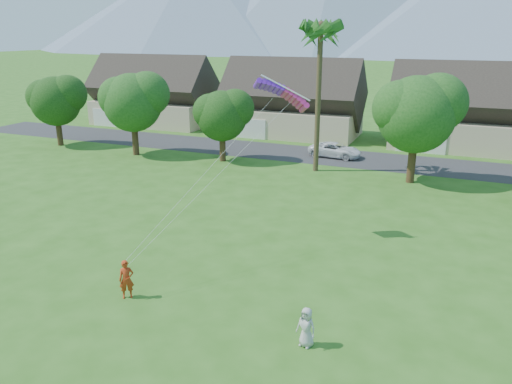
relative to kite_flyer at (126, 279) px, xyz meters
The scene contains 9 objects.
ground 5.77m from the kite_flyer, 46.51° to the right, with size 500.00×500.00×0.00m, color #2D6019.
street 30.14m from the kite_flyer, 82.52° to the left, with size 90.00×7.00×0.01m, color #2D2D30.
kite_flyer is the anchor object (origin of this frame).
watcher 8.61m from the kite_flyer, ahead, with size 0.79×0.52×1.62m, color #B3B3AE.
parked_car 29.95m from the kite_flyer, 85.63° to the left, with size 2.31×5.00×1.39m, color white.
houses_row 39.19m from the kite_flyer, 83.52° to the left, with size 72.75×8.19×8.86m.
tree_row 24.27m from the kite_flyer, 83.34° to the left, with size 62.27×6.67×8.45m.
fan_palm 26.76m from the kite_flyer, 85.49° to the left, with size 3.00×3.00×13.80m.
parafoil_kite 12.92m from the kite_flyer, 68.00° to the left, with size 3.39×1.51×0.50m.
Camera 1 is at (9.21, -12.32, 11.60)m, focal length 35.00 mm.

